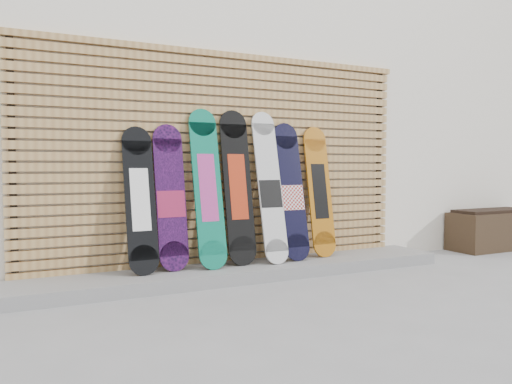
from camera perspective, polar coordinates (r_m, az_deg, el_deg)
ground at (r=4.56m, az=3.28°, el=-11.20°), size 80.00×80.00×0.00m
building at (r=7.85m, az=-6.09°, el=7.96°), size 12.00×5.00×3.60m
concrete_step at (r=5.07m, az=-2.01°, el=-9.04°), size 4.60×0.70×0.12m
slat_wall at (r=5.23m, az=-3.33°, el=3.97°), size 4.26×0.08×2.29m
planter_box at (r=7.40m, az=25.33°, el=-3.92°), size 1.20×0.50×0.54m
snowboard_0 at (r=4.76m, az=-13.11°, el=-0.84°), size 0.28×0.34×1.38m
snowboard_1 at (r=4.86m, az=-9.72°, el=-0.66°), size 0.29×0.28×1.41m
snowboard_2 at (r=4.93m, az=-5.55°, el=0.51°), size 0.28×0.38×1.58m
snowboard_3 at (r=5.08m, az=-2.11°, el=0.61°), size 0.30×0.32×1.58m
snowboard_4 at (r=5.19m, az=1.58°, el=0.53°), size 0.26×0.40×1.58m
snowboard_5 at (r=5.34m, az=4.04°, el=0.02°), size 0.29×0.35×1.47m
snowboard_6 at (r=5.58m, az=7.26°, el=0.09°), size 0.28×0.29×1.44m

